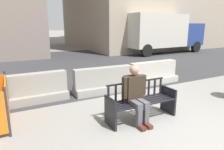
# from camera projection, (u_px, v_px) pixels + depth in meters

# --- Properties ---
(ground_plane) EXTENTS (200.00, 200.00, 0.00)m
(ground_plane) POSITION_uv_depth(u_px,v_px,m) (185.00, 131.00, 4.20)
(ground_plane) COLOR gray
(street_asphalt) EXTENTS (120.00, 12.00, 0.01)m
(street_asphalt) POSITION_uv_depth(u_px,v_px,m) (70.00, 64.00, 11.68)
(street_asphalt) COLOR #333335
(street_asphalt) RESTS_ON ground
(street_bench) EXTENTS (1.69, 0.54, 0.88)m
(street_bench) POSITION_uv_depth(u_px,v_px,m) (141.00, 103.00, 4.70)
(street_bench) COLOR black
(street_bench) RESTS_ON ground
(seated_person) EXTENTS (0.58, 0.72, 1.31)m
(seated_person) POSITION_uv_depth(u_px,v_px,m) (136.00, 93.00, 4.49)
(seated_person) COLOR #2D2319
(seated_person) RESTS_ON ground
(jersey_barrier_centre) EXTENTS (2.03, 0.76, 0.84)m
(jersey_barrier_centre) POSITION_uv_depth(u_px,v_px,m) (104.00, 82.00, 6.63)
(jersey_barrier_centre) COLOR gray
(jersey_barrier_centre) RESTS_ON ground
(jersey_barrier_left) EXTENTS (2.01, 0.72, 0.84)m
(jersey_barrier_left) POSITION_uv_depth(u_px,v_px,m) (32.00, 91.00, 5.77)
(jersey_barrier_left) COLOR gray
(jersey_barrier_left) RESTS_ON ground
(jersey_barrier_right) EXTENTS (2.01, 0.70, 0.84)m
(jersey_barrier_right) POSITION_uv_depth(u_px,v_px,m) (153.00, 74.00, 7.69)
(jersey_barrier_right) COLOR #ADA89E
(jersey_barrier_right) RESTS_ON ground
(delivery_truck) EXTENTS (6.88, 2.55, 3.05)m
(delivery_truck) POSITION_uv_depth(u_px,v_px,m) (163.00, 32.00, 15.98)
(delivery_truck) COLOR navy
(delivery_truck) RESTS_ON ground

